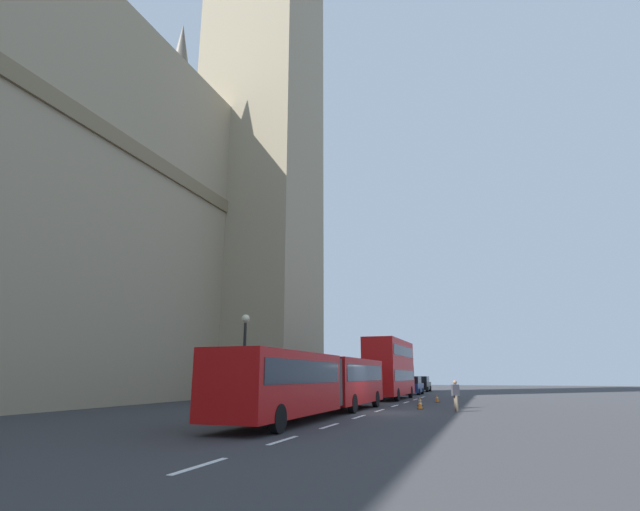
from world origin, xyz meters
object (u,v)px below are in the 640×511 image
at_px(sedan_lead, 412,386).
at_px(articulated_bus, 319,380).
at_px(double_decker_bus, 390,366).
at_px(pedestrian_near_cones, 456,395).
at_px(sedan_trailing, 422,384).
at_px(street_lamp, 244,355).
at_px(traffic_cone_east, 437,398).
at_px(clock_tower, 266,39).
at_px(traffic_cone_west, 420,404).
at_px(traffic_cone_middle, 420,401).

bearing_deg(sedan_lead, articulated_bus, 179.68).
relative_size(double_decker_bus, sedan_lead, 2.34).
bearing_deg(pedestrian_near_cones, sedan_trailing, 10.82).
xyz_separation_m(sedan_lead, street_lamp, (-28.69, 4.67, 2.14)).
bearing_deg(street_lamp, traffic_cone_east, -30.97).
distance_m(articulated_bus, pedestrian_near_cones, 8.24).
bearing_deg(clock_tower, traffic_cone_west, -127.18).
bearing_deg(sedan_lead, traffic_cone_east, -164.25).
bearing_deg(double_decker_bus, sedan_lead, -0.87).
xyz_separation_m(sedan_lead, sedan_trailing, (9.87, 0.36, 0.00)).
height_order(clock_tower, street_lamp, clock_tower).
relative_size(articulated_bus, sedan_lead, 4.21).
distance_m(sedan_lead, traffic_cone_middle, 19.22).
relative_size(traffic_cone_east, pedestrian_near_cones, 0.34).
bearing_deg(traffic_cone_east, double_decker_bus, 50.46).
relative_size(double_decker_bus, pedestrian_near_cones, 6.10).
bearing_deg(sedan_trailing, sedan_lead, -177.91).
xyz_separation_m(clock_tower, pedestrian_near_cones, (-15.20, -20.22, -39.88)).
xyz_separation_m(sedan_trailing, pedestrian_near_cones, (-33.64, -6.43, -0.00)).
distance_m(street_lamp, pedestrian_near_cones, 12.00).
relative_size(clock_tower, street_lamp, 14.76).
bearing_deg(clock_tower, street_lamp, -154.76).
bearing_deg(traffic_cone_west, sedan_trailing, 7.48).
height_order(clock_tower, articulated_bus, clock_tower).
xyz_separation_m(traffic_cone_west, street_lamp, (-6.46, 8.52, 2.77)).
bearing_deg(traffic_cone_west, pedestrian_near_cones, -124.86).
distance_m(articulated_bus, traffic_cone_west, 8.09).
relative_size(sedan_trailing, traffic_cone_east, 7.59).
xyz_separation_m(clock_tower, traffic_cone_middle, (-10.34, -17.54, -40.51)).
relative_size(sedan_lead, traffic_cone_west, 7.59).
height_order(traffic_cone_middle, traffic_cone_east, same).
distance_m(articulated_bus, sedan_trailing, 38.98).
xyz_separation_m(sedan_trailing, traffic_cone_middle, (-28.78, -3.75, -0.63)).
bearing_deg(traffic_cone_middle, traffic_cone_east, -7.55).
relative_size(clock_tower, traffic_cone_east, 134.08).
xyz_separation_m(double_decker_bus, street_lamp, (-17.91, 4.50, 0.35)).
distance_m(sedan_trailing, traffic_cone_west, 32.38).
bearing_deg(double_decker_bus, traffic_cone_west, -160.66).
distance_m(traffic_cone_middle, street_lamp, 12.97).
bearing_deg(traffic_cone_west, articulated_bus, 149.72).
xyz_separation_m(clock_tower, sedan_trailing, (18.44, -13.79, -39.88)).
xyz_separation_m(sedan_lead, traffic_cone_west, (-22.22, -3.85, -0.63)).
bearing_deg(traffic_cone_middle, articulated_bus, 160.77).
bearing_deg(traffic_cone_middle, sedan_trailing, 7.42).
distance_m(sedan_trailing, street_lamp, 38.86).
height_order(traffic_cone_east, street_lamp, street_lamp).
relative_size(sedan_trailing, street_lamp, 0.83).
bearing_deg(articulated_bus, pedestrian_near_cones, -49.48).
distance_m(sedan_lead, pedestrian_near_cones, 24.53).
distance_m(articulated_bus, traffic_cone_east, 15.52).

